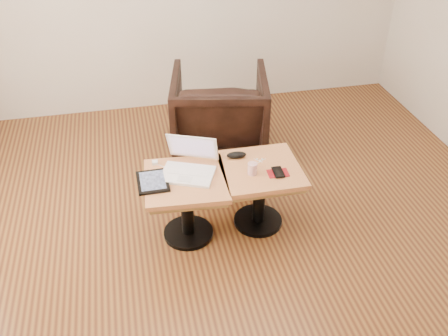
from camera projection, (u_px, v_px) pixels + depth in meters
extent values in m
cube|color=#4A2514|center=(234.00, 242.00, 3.60)|extent=(4.50, 4.50, 0.01)
cylinder|color=black|center=(188.00, 233.00, 3.66)|extent=(0.36, 0.36, 0.03)
cylinder|color=black|center=(187.00, 208.00, 3.53)|extent=(0.09, 0.09, 0.44)
cube|color=olive|center=(186.00, 185.00, 3.41)|extent=(0.54, 0.54, 0.04)
cube|color=#B3663B|center=(186.00, 181.00, 3.39)|extent=(0.59, 0.59, 0.04)
cylinder|color=black|center=(258.00, 220.00, 3.77)|extent=(0.36, 0.36, 0.03)
cylinder|color=black|center=(259.00, 196.00, 3.64)|extent=(0.09, 0.09, 0.44)
cube|color=olive|center=(260.00, 174.00, 3.53)|extent=(0.51, 0.51, 0.04)
cube|color=#B3663B|center=(260.00, 169.00, 3.50)|extent=(0.56, 0.56, 0.04)
cube|color=white|center=(187.00, 174.00, 3.41)|extent=(0.42, 0.36, 0.02)
cube|color=silver|center=(189.00, 170.00, 3.43)|extent=(0.31, 0.22, 0.00)
cube|color=silver|center=(185.00, 179.00, 3.35)|extent=(0.11, 0.10, 0.00)
cube|color=white|center=(193.00, 147.00, 3.48)|extent=(0.36, 0.23, 0.22)
cube|color=brown|center=(193.00, 147.00, 3.48)|extent=(0.32, 0.19, 0.18)
cube|color=black|center=(153.00, 181.00, 3.34)|extent=(0.21, 0.26, 0.02)
cube|color=#191E38|center=(153.00, 180.00, 3.34)|extent=(0.17, 0.22, 0.00)
cube|color=white|center=(155.00, 163.00, 3.52)|extent=(0.04, 0.04, 0.02)
ellipsoid|color=black|center=(236.00, 155.00, 3.58)|extent=(0.15, 0.07, 0.04)
cylinder|color=#C05A64|center=(252.00, 169.00, 3.41)|extent=(0.07, 0.07, 0.08)
sphere|color=white|center=(260.00, 161.00, 3.55)|extent=(0.02, 0.02, 0.02)
sphere|color=white|center=(262.00, 159.00, 3.57)|extent=(0.02, 0.02, 0.02)
sphere|color=white|center=(257.00, 159.00, 3.57)|extent=(0.02, 0.02, 0.02)
cylinder|color=white|center=(260.00, 161.00, 3.55)|extent=(0.08, 0.05, 0.00)
cube|color=maroon|center=(278.00, 173.00, 3.43)|extent=(0.15, 0.10, 0.01)
cube|color=black|center=(278.00, 172.00, 3.43)|extent=(0.07, 0.13, 0.01)
imported|color=black|center=(219.00, 114.00, 4.40)|extent=(0.96, 0.98, 0.76)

